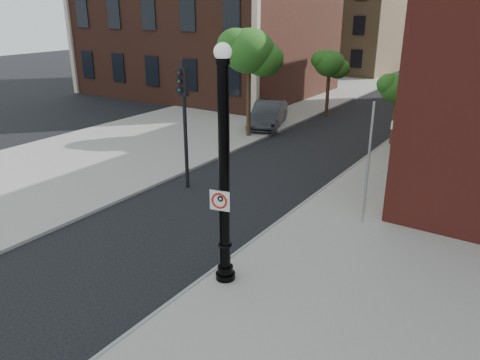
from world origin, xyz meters
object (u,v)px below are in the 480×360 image
Objects in this scene: traffic_signal_right at (414,120)px; lamppost at (224,182)px; traffic_signal_left at (184,103)px; parked_car at (268,114)px; no_parking_sign at (220,201)px.

lamppost is at bearing -125.65° from traffic_signal_right.
traffic_signal_left reaches higher than traffic_signal_right.
traffic_signal_left is 1.24× the size of traffic_signal_right.
lamppost reaches higher than traffic_signal_right.
parked_car is at bearing 90.15° from traffic_signal_left.
lamppost is 1.50× the size of traffic_signal_right.
no_parking_sign is at bearing -82.98° from parked_car.
parked_car is at bearing 116.57° from lamppost.
traffic_signal_right is at bearing 21.38° from traffic_signal_left.
traffic_signal_right is (2.15, 10.00, -0.09)m from lamppost.
no_parking_sign is (-0.04, -0.16, -0.45)m from lamppost.
lamppost is 1.22× the size of traffic_signal_left.
no_parking_sign is 10.40m from traffic_signal_right.
traffic_signal_right is at bearing 64.74° from no_parking_sign.
no_parking_sign reaches higher than parked_car.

